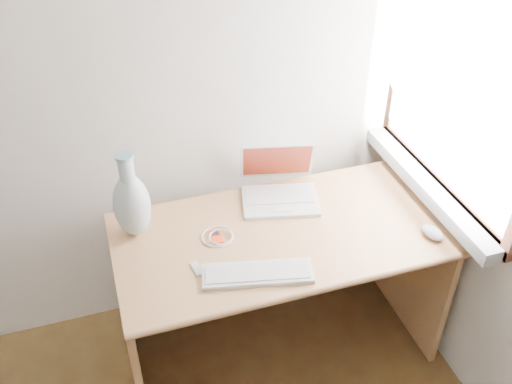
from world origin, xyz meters
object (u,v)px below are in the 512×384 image
object	(u,v)px
laptop	(277,187)
external_keyboard	(257,273)
vase	(132,203)
desk	(273,256)

from	to	relation	value
laptop	external_keyboard	bearing A→B (deg)	-104.48
external_keyboard	laptop	bearing A→B (deg)	74.84
laptop	vase	world-z (taller)	vase
laptop	external_keyboard	distance (m)	0.49
laptop	vase	size ratio (longest dim) A/B	0.98
desk	external_keyboard	bearing A→B (deg)	-119.76
external_keyboard	vase	xyz separation A→B (m)	(-0.39, 0.38, 0.14)
desk	external_keyboard	distance (m)	0.39
vase	external_keyboard	bearing A→B (deg)	-44.11
external_keyboard	vase	world-z (taller)	vase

